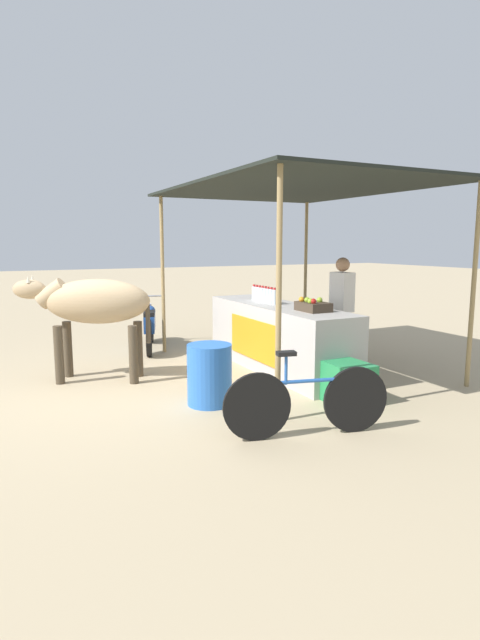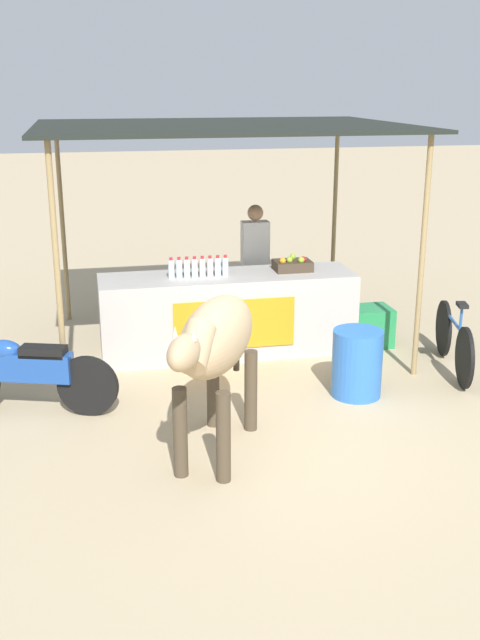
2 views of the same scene
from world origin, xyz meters
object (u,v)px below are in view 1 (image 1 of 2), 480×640
(cooler_box, at_px, (346,382))
(vendor_behind_counter, at_px, (341,313))
(fruit_crate, at_px, (313,306))
(bicycle_leaning, at_px, (307,401))
(stall_counter, at_px, (278,337))
(motorcycle_parked, at_px, (150,325))
(cow, at_px, (93,305))
(water_barrel, at_px, (210,374))

(cooler_box, bearing_deg, vendor_behind_counter, 144.98)
(fruit_crate, distance_m, vendor_behind_counter, 0.79)
(vendor_behind_counter, relative_size, bicycle_leaning, 1.02)
(stall_counter, relative_size, bicycle_leaning, 1.85)
(vendor_behind_counter, height_order, motorcycle_parked, vendor_behind_counter)
(stall_counter, bearing_deg, cow, -103.27)
(stall_counter, xyz_separation_m, vendor_behind_counter, (0.50, 0.75, 0.37))
(water_barrel, distance_m, bicycle_leaning, 1.39)
(water_barrel, bearing_deg, motorcycle_parked, 175.23)
(stall_counter, height_order, cow, cow)
(vendor_behind_counter, height_order, cow, vendor_behind_counter)
(stall_counter, bearing_deg, fruit_crate, 3.37)
(vendor_behind_counter, relative_size, cooler_box, 2.75)
(stall_counter, relative_size, vendor_behind_counter, 1.82)
(cow, relative_size, motorcycle_parked, 1.04)
(cow, relative_size, bicycle_leaning, 1.11)
(cooler_box, height_order, water_barrel, water_barrel)
(fruit_crate, xyz_separation_m, motorcycle_parked, (-3.06, -1.32, -0.60))
(stall_counter, distance_m, vendor_behind_counter, 0.98)
(cooler_box, relative_size, motorcycle_parked, 0.35)
(stall_counter, bearing_deg, bicycle_leaning, -24.85)
(vendor_behind_counter, distance_m, water_barrel, 2.42)
(water_barrel, bearing_deg, cooler_box, 65.52)
(fruit_crate, relative_size, bicycle_leaning, 0.27)
(cow, bearing_deg, cooler_box, 46.49)
(fruit_crate, bearing_deg, stall_counter, -176.63)
(bicycle_leaning, bearing_deg, vendor_behind_counter, 135.24)
(vendor_behind_counter, bearing_deg, stall_counter, -123.74)
(fruit_crate, height_order, bicycle_leaning, fruit_crate)
(cooler_box, relative_size, bicycle_leaning, 0.37)
(vendor_behind_counter, distance_m, motorcycle_parked, 3.45)
(fruit_crate, distance_m, motorcycle_parked, 3.39)
(vendor_behind_counter, xyz_separation_m, water_barrel, (0.55, -2.30, -0.50))
(motorcycle_parked, bearing_deg, cooler_box, 16.48)
(fruit_crate, bearing_deg, water_barrel, -81.00)
(motorcycle_parked, xyz_separation_m, bicycle_leaning, (4.63, 0.18, -0.08))
(fruit_crate, xyz_separation_m, vendor_behind_counter, (-0.30, 0.71, -0.18))
(motorcycle_parked, bearing_deg, fruit_crate, 23.34)
(cooler_box, bearing_deg, cow, -133.51)
(fruit_crate, distance_m, water_barrel, 1.75)
(vendor_behind_counter, bearing_deg, cooler_box, -35.02)
(bicycle_leaning, bearing_deg, fruit_crate, 143.86)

